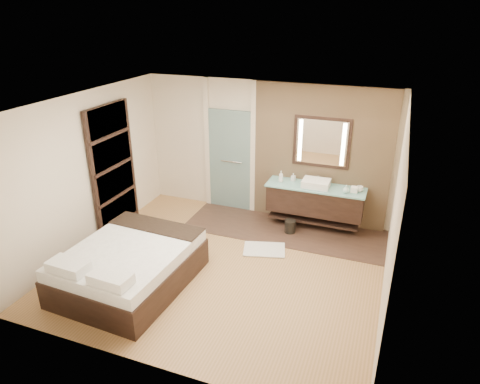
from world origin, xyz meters
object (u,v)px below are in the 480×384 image
at_px(mirror_unit, 322,142).
at_px(bed, 130,266).
at_px(waste_bin, 290,227).
at_px(vanity, 315,200).

bearing_deg(mirror_unit, bed, -126.22).
distance_m(bed, waste_bin, 3.11).
height_order(mirror_unit, bed, mirror_unit).
bearing_deg(vanity, bed, -128.44).
relative_size(mirror_unit, bed, 0.50).
relative_size(vanity, bed, 0.87).
relative_size(mirror_unit, waste_bin, 4.14).
bearing_deg(waste_bin, vanity, 46.39).
distance_m(vanity, mirror_unit, 1.10).
bearing_deg(vanity, waste_bin, -133.61).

